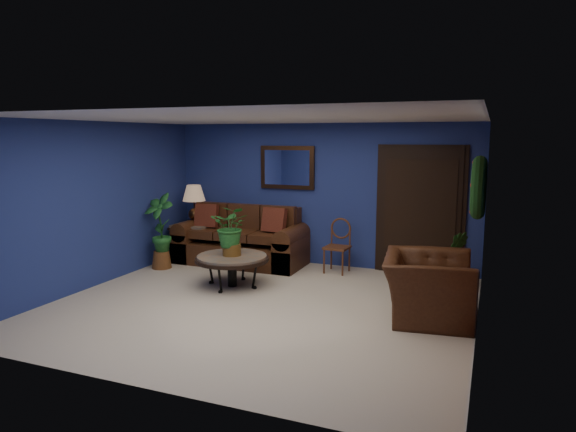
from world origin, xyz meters
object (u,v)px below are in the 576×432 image
at_px(coffee_table, 232,259).
at_px(end_table, 195,232).
at_px(sofa, 243,244).
at_px(table_lamp, 194,200).
at_px(side_chair, 338,242).
at_px(armchair, 428,287).

relative_size(coffee_table, end_table, 1.56).
relative_size(sofa, coffee_table, 2.07).
distance_m(sofa, table_lamp, 1.24).
distance_m(coffee_table, table_lamp, 2.16).
distance_m(end_table, side_chair, 2.77).
height_order(end_table, armchair, armchair).
xyz_separation_m(coffee_table, end_table, (-1.51, 1.38, 0.08)).
bearing_deg(armchair, side_chair, 36.51).
xyz_separation_m(sofa, side_chair, (1.80, 0.03, 0.17)).
height_order(sofa, end_table, sofa).
bearing_deg(sofa, armchair, -26.50).
xyz_separation_m(sofa, coffee_table, (0.54, -1.41, 0.08)).
height_order(end_table, side_chair, side_chair).
relative_size(coffee_table, side_chair, 1.24).
distance_m(end_table, table_lamp, 0.60).
xyz_separation_m(end_table, side_chair, (2.77, 0.07, 0.01)).
bearing_deg(side_chair, coffee_table, -126.65).
distance_m(table_lamp, side_chair, 2.84).
xyz_separation_m(side_chair, armchair, (1.68, -1.76, -0.11)).
xyz_separation_m(sofa, table_lamp, (-0.98, -0.04, 0.77)).
xyz_separation_m(sofa, armchair, (3.47, -1.73, 0.06)).
bearing_deg(side_chair, armchair, -41.94).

